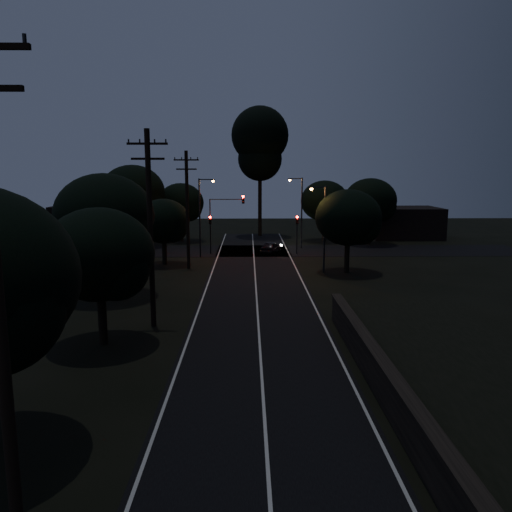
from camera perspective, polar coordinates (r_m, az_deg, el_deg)
name	(u,v)px	position (r m, az deg, el deg)	size (l,w,h in m)	color
ground	(269,490)	(15.31, 1.52, -25.17)	(160.00, 160.00, 0.00)	black
road_surface	(255,270)	(44.54, -0.14, -1.61)	(60.00, 70.00, 0.03)	black
retaining_wall	(494,415)	(19.41, 25.59, -16.09)	(6.93, 26.00, 1.60)	black
utility_pole_mid	(150,226)	(28.24, -12.00, 3.37)	(2.20, 0.30, 11.00)	black
utility_pole_far	(187,208)	(45.00, -7.85, 5.45)	(2.20, 0.30, 10.50)	black
tree_left_b	(102,257)	(25.84, -17.15, -0.12)	(5.50, 5.50, 7.00)	black
tree_left_c	(108,218)	(35.89, -16.60, 4.22)	(6.82, 6.82, 8.62)	black
tree_left_d	(165,222)	(47.33, -10.34, 3.81)	(4.89, 4.89, 6.21)	black
tree_far_nw	(182,204)	(63.11, -8.42, 5.93)	(5.74, 5.74, 7.27)	black
tree_far_w	(135,194)	(59.93, -13.68, 6.95)	(7.42, 7.42, 9.46)	black
tree_far_ne	(326,202)	(63.31, 8.05, 6.13)	(5.99, 5.99, 7.58)	black
tree_far_e	(372,202)	(61.34, 13.14, 6.07)	(6.23, 6.23, 7.91)	black
tree_right_a	(351,219)	(43.52, 10.77, 4.18)	(5.68, 5.68, 7.23)	black
tall_pine	(260,143)	(67.67, 0.46, 12.80)	(7.56, 7.56, 17.19)	black
building_left	(98,222)	(67.73, -17.59, 3.71)	(10.00, 8.00, 4.40)	black
building_right	(403,222)	(69.03, 16.49, 3.70)	(9.00, 7.00, 4.00)	black
signal_left	(210,228)	(53.02, -5.25, 3.26)	(0.28, 0.35, 4.10)	black
signal_right	(297,227)	(53.12, 4.71, 3.28)	(0.28, 0.35, 4.10)	black
signal_mast	(226,213)	(52.78, -3.44, 4.90)	(3.70, 0.35, 6.25)	black
streetlight_a	(202,212)	(50.94, -6.25, 5.02)	(1.66, 0.26, 8.00)	black
streetlight_b	(300,208)	(57.00, 5.06, 5.53)	(1.66, 0.26, 8.00)	black
streetlight_c	(323,223)	(43.25, 7.64, 3.78)	(1.46, 0.26, 7.50)	black
car	(271,247)	(53.65, 1.72, 1.01)	(1.51, 3.76, 1.28)	black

